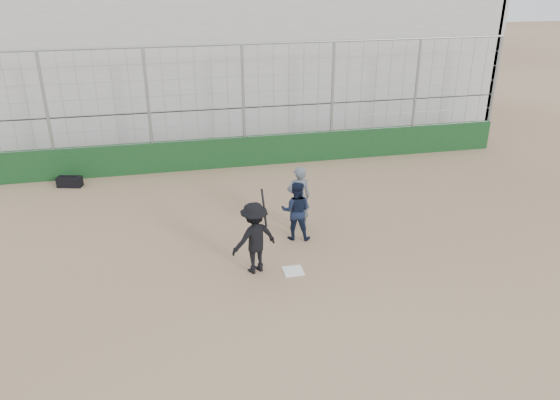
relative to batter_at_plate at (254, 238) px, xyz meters
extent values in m
plane|color=brown|center=(0.83, -0.23, -0.83)|extent=(90.00, 90.00, 0.00)
cube|color=white|center=(0.83, -0.23, -0.82)|extent=(0.44, 0.44, 0.02)
cube|color=#103416|center=(0.83, 6.77, -0.33)|extent=(18.00, 0.25, 1.00)
cylinder|color=gray|center=(0.83, 6.77, 1.17)|extent=(0.10, 0.10, 4.00)
cylinder|color=gray|center=(9.83, 6.77, 1.17)|extent=(0.10, 0.10, 4.00)
cylinder|color=gray|center=(0.83, 6.77, 3.17)|extent=(18.00, 0.07, 0.07)
cube|color=#9E9E9E|center=(0.83, 11.72, -0.03)|extent=(20.00, 6.70, 1.60)
cube|color=#9E9E9E|center=(0.83, 11.72, 2.87)|extent=(20.00, 6.70, 4.20)
cube|color=#9E9E9E|center=(10.83, 11.72, 2.07)|extent=(0.25, 6.70, 6.10)
imported|color=black|center=(0.00, 0.00, 0.00)|extent=(1.22, 0.96, 1.66)
cylinder|color=black|center=(0.25, 0.15, 0.63)|extent=(0.07, 0.57, 0.71)
imported|color=black|center=(1.25, 1.27, -0.33)|extent=(0.89, 0.79, 1.01)
sphere|color=maroon|center=(1.25, 1.27, 0.08)|extent=(0.28, 0.28, 0.28)
imported|color=#4C5660|center=(1.47, 1.86, -0.07)|extent=(0.63, 0.43, 1.53)
cube|color=black|center=(-4.73, 6.06, -0.67)|extent=(0.79, 0.50, 0.31)
cylinder|color=black|center=(-4.73, 6.06, -0.50)|extent=(0.47, 0.17, 0.04)
camera|label=1|loc=(-1.69, -10.47, 5.64)|focal=35.00mm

